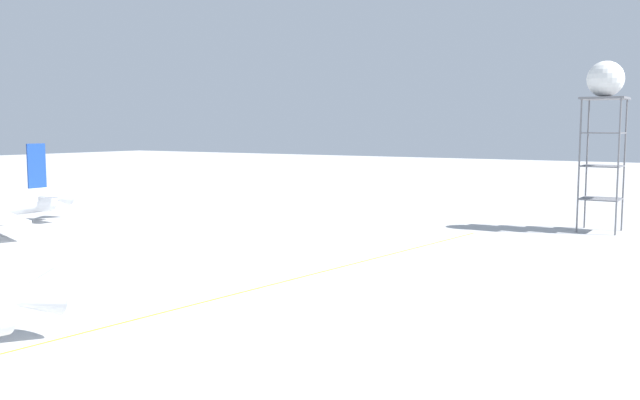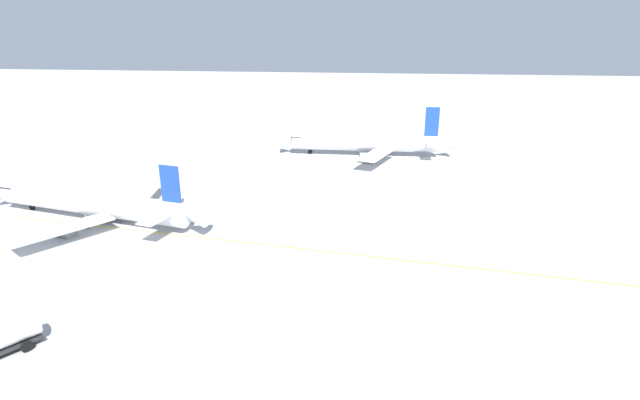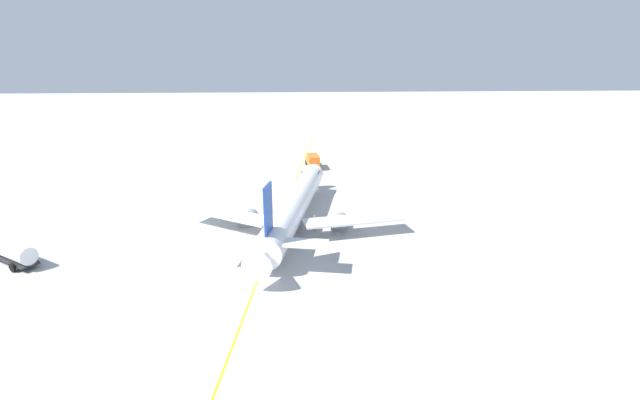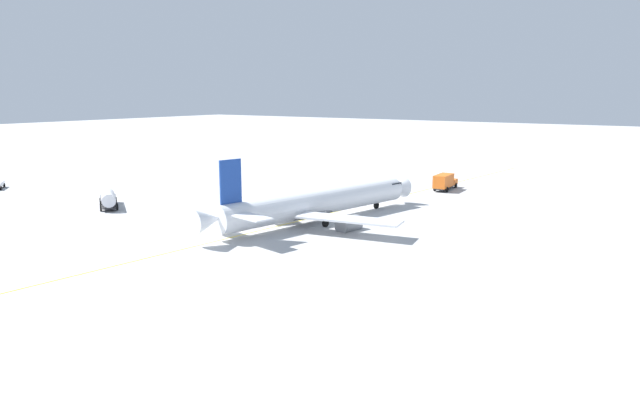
# 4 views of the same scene
# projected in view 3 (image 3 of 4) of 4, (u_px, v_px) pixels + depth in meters

# --- Properties ---
(ground_plane) EXTENTS (600.00, 600.00, 0.00)m
(ground_plane) POSITION_uv_depth(u_px,v_px,m) (254.00, 233.00, 62.32)
(ground_plane) COLOR #B2B2B2
(airliner_main) EXTENTS (31.42, 40.84, 10.71)m
(airliner_main) POSITION_uv_depth(u_px,v_px,m) (293.00, 209.00, 64.53)
(airliner_main) COLOR white
(airliner_main) RESTS_ON ground_plane
(catering_truck_truck) EXTENTS (3.09, 8.44, 3.10)m
(catering_truck_truck) POSITION_uv_depth(u_px,v_px,m) (313.00, 161.00, 100.29)
(catering_truck_truck) COLOR #232326
(catering_truck_truck) RESTS_ON ground_plane
(fuel_tanker_truck) EXTENTS (8.78, 7.06, 2.87)m
(fuel_tanker_truck) POSITION_uv_depth(u_px,v_px,m) (11.00, 251.00, 52.68)
(fuel_tanker_truck) COLOR #232326
(fuel_tanker_truck) RESTS_ON ground_plane
(taxiway_centreline) EXTENTS (19.25, 158.98, 0.01)m
(taxiway_centreline) POSITION_uv_depth(u_px,v_px,m) (278.00, 228.00, 64.35)
(taxiway_centreline) COLOR yellow
(taxiway_centreline) RESTS_ON ground_plane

